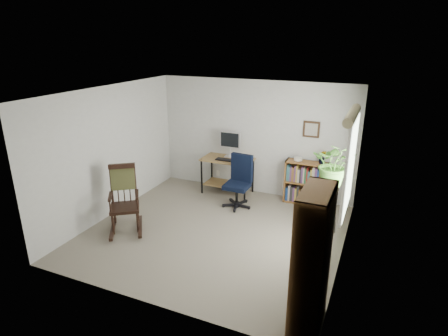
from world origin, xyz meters
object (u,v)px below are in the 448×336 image
at_px(office_chair, 237,182).
at_px(low_bookshelf, 306,183).
at_px(desk, 227,176).
at_px(rocking_chair, 124,199).
at_px(tall_bookshelf, 312,263).

bearing_deg(office_chair, low_bookshelf, 36.00).
height_order(desk, office_chair, office_chair).
relative_size(office_chair, rocking_chair, 0.90).
bearing_deg(desk, low_bookshelf, 4.15).
xyz_separation_m(desk, office_chair, (0.45, -0.59, 0.14)).
bearing_deg(rocking_chair, low_bookshelf, 6.41).
distance_m(desk, tall_bookshelf, 4.11).
distance_m(low_bookshelf, tall_bookshelf, 3.53).
height_order(desk, low_bookshelf, low_bookshelf).
height_order(rocking_chair, low_bookshelf, rocking_chair).
bearing_deg(low_bookshelf, desk, -175.85).
distance_m(rocking_chair, tall_bookshelf, 3.55).
bearing_deg(tall_bookshelf, low_bookshelf, 102.42).
bearing_deg(tall_bookshelf, office_chair, 125.79).
distance_m(rocking_chair, low_bookshelf, 3.53).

